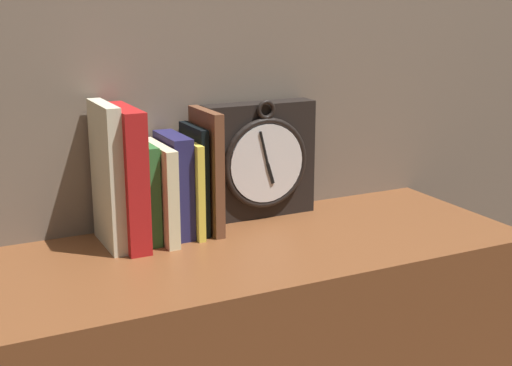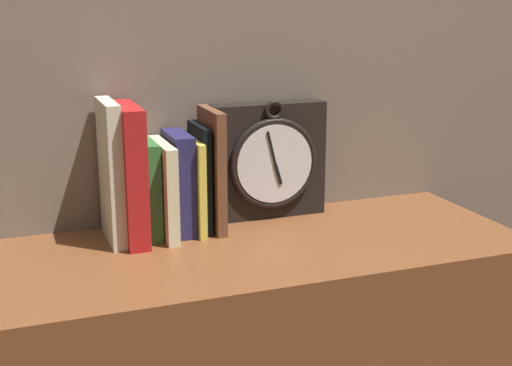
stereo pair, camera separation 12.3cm
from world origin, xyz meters
The scene contains 9 objects.
clock centered at (0.08, 0.15, 0.91)m, with size 0.23×0.06×0.24m.
book_slot0_cream centered at (-0.23, 0.11, 0.93)m, with size 0.02×0.13×0.25m.
book_slot1_red centered at (-0.20, 0.11, 0.92)m, with size 0.04×0.15×0.24m.
book_slot2_green centered at (-0.16, 0.12, 0.89)m, with size 0.02×0.12×0.18m.
book_slot3_cream centered at (-0.14, 0.11, 0.89)m, with size 0.02×0.15×0.17m.
book_slot4_navy centered at (-0.11, 0.12, 0.89)m, with size 0.04×0.12×0.19m.
book_slot5_yellow centered at (-0.08, 0.12, 0.89)m, with size 0.01×0.13×0.17m.
book_slot6_black centered at (-0.06, 0.12, 0.90)m, with size 0.01×0.11×0.20m.
book_slot7_brown centered at (-0.04, 0.12, 0.91)m, with size 0.02×0.13×0.23m.
Camera 1 is at (-0.53, -1.06, 1.23)m, focal length 50.00 mm.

